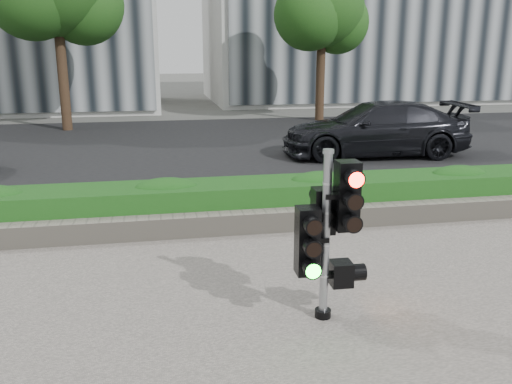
{
  "coord_description": "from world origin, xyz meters",
  "views": [
    {
      "loc": [
        -1.35,
        -6.41,
        2.96
      ],
      "look_at": [
        -0.02,
        0.6,
        1.05
      ],
      "focal_mm": 38.0,
      "sensor_mm": 36.0,
      "label": 1
    }
  ],
  "objects": [
    {
      "name": "ground",
      "position": [
        0.0,
        0.0,
        0.0
      ],
      "size": [
        120.0,
        120.0,
        0.0
      ],
      "primitive_type": "plane",
      "color": "#51514C",
      "rests_on": "ground"
    },
    {
      "name": "road",
      "position": [
        0.0,
        10.0,
        0.01
      ],
      "size": [
        60.0,
        13.0,
        0.02
      ],
      "primitive_type": "cube",
      "color": "black",
      "rests_on": "ground"
    },
    {
      "name": "curb",
      "position": [
        0.0,
        3.15,
        0.06
      ],
      "size": [
        60.0,
        0.25,
        0.12
      ],
      "primitive_type": "cube",
      "color": "gray",
      "rests_on": "ground"
    },
    {
      "name": "stone_wall",
      "position": [
        0.0,
        1.9,
        0.2
      ],
      "size": [
        12.0,
        0.32,
        0.34
      ],
      "primitive_type": "cube",
      "color": "gray",
      "rests_on": "sidewalk"
    },
    {
      "name": "hedge",
      "position": [
        0.0,
        2.55,
        0.37
      ],
      "size": [
        12.0,
        1.0,
        0.68
      ],
      "primitive_type": "cube",
      "color": "#327F27",
      "rests_on": "sidewalk"
    },
    {
      "name": "tree_right",
      "position": [
        5.48,
        15.55,
        4.48
      ],
      "size": [
        4.1,
        3.58,
        6.53
      ],
      "color": "black",
      "rests_on": "ground"
    },
    {
      "name": "traffic_signal",
      "position": [
        0.44,
        -1.1,
        1.09
      ],
      "size": [
        0.66,
        0.48,
        1.91
      ],
      "rotation": [
        0.0,
        0.0,
        -0.02
      ],
      "color": "black",
      "rests_on": "sidewalk"
    },
    {
      "name": "car_dark",
      "position": [
        4.71,
        7.75,
        0.77
      ],
      "size": [
        5.31,
        2.46,
        1.5
      ],
      "primitive_type": "imported",
      "rotation": [
        0.0,
        0.0,
        -1.64
      ],
      "color": "black",
      "rests_on": "road"
    }
  ]
}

